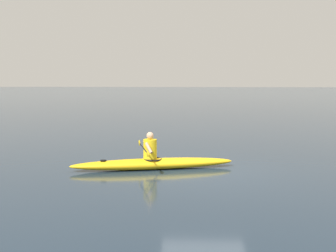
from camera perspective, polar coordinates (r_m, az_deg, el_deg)
The scene contains 3 objects.
ground_plane at distance 12.88m, azimuth 4.63°, elevation -5.87°, with size 160.00×160.00×0.00m, color #1E2D3D.
kayak at distance 13.23m, azimuth -1.92°, elevation -4.80°, with size 4.83×1.67×0.32m.
kayaker at distance 13.13m, azimuth -2.37°, elevation -2.75°, with size 0.67×2.27×0.78m.
Camera 1 is at (0.45, 12.57, 2.80)m, focal length 48.08 mm.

